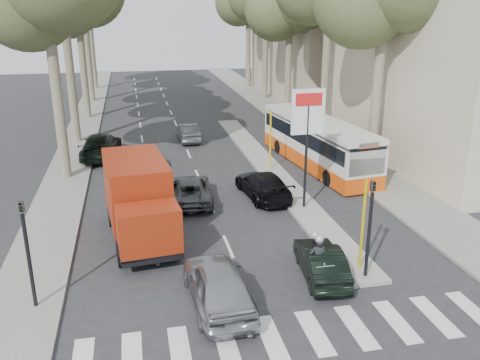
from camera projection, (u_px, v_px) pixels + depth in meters
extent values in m
plane|color=#28282B|center=(263.00, 268.00, 18.32)|extent=(120.00, 120.00, 0.00)
cube|color=gray|center=(287.00, 116.00, 43.11)|extent=(3.20, 70.00, 0.12)
cube|color=gray|center=(87.00, 118.00, 42.59)|extent=(2.40, 64.00, 0.12)
cube|color=gray|center=(270.00, 169.00, 29.11)|extent=(1.50, 26.00, 0.16)
cube|color=beige|center=(471.00, 5.00, 29.55)|extent=(11.00, 18.00, 18.00)
cube|color=#B7A88E|center=(329.00, 16.00, 50.21)|extent=(11.00, 20.00, 16.00)
cylinder|color=yellow|center=(363.00, 227.00, 17.47)|extent=(0.10, 0.10, 3.50)
cylinder|color=yellow|center=(305.00, 174.00, 23.02)|extent=(0.10, 0.10, 3.50)
cylinder|color=yellow|center=(270.00, 141.00, 28.56)|extent=(0.10, 0.10, 3.50)
cylinder|color=black|center=(306.00, 156.00, 22.74)|extent=(0.12, 0.12, 5.20)
cube|color=white|center=(308.00, 112.00, 22.09)|extent=(1.50, 0.10, 2.00)
cube|color=red|center=(309.00, 99.00, 21.85)|extent=(1.20, 0.02, 0.55)
cylinder|color=black|center=(369.00, 238.00, 17.06)|extent=(0.12, 0.12, 3.20)
imported|color=black|center=(372.00, 196.00, 16.57)|extent=(0.16, 0.41, 1.00)
cylinder|color=black|center=(30.00, 263.00, 15.37)|extent=(0.12, 0.12, 3.20)
imported|color=black|center=(23.00, 217.00, 14.88)|extent=(0.16, 0.41, 1.00)
cylinder|color=#6B604C|center=(58.00, 102.00, 26.46)|extent=(0.56, 0.56, 8.40)
cylinder|color=#6B604C|center=(71.00, 77.00, 33.74)|extent=(0.56, 0.56, 8.96)
cylinder|color=#6B604C|center=(83.00, 69.00, 41.31)|extent=(0.56, 0.56, 8.12)
sphere|color=#404D2B|center=(65.00, 5.00, 40.06)|extent=(5.20, 5.20, 5.20)
cylinder|color=#6B604C|center=(88.00, 52.00, 48.46)|extent=(0.56, 0.56, 9.52)
cylinder|color=#6B604C|center=(92.00, 50.00, 55.97)|extent=(0.56, 0.56, 8.68)
cylinder|color=#6B604C|center=(377.00, 97.00, 27.98)|extent=(0.56, 0.56, 8.40)
cylinder|color=#6B604C|center=(326.00, 72.00, 35.26)|extent=(0.56, 0.56, 9.24)
cylinder|color=#6B604C|center=(288.00, 69.00, 42.84)|extent=(0.56, 0.56, 7.84)
sphere|color=#404D2B|center=(276.00, 9.00, 41.64)|extent=(5.20, 5.20, 5.20)
cylinder|color=#6B604C|center=(265.00, 54.00, 50.07)|extent=(0.56, 0.56, 8.96)
cylinder|color=#6B604C|center=(248.00, 50.00, 57.58)|extent=(0.56, 0.56, 8.40)
sphere|color=#404D2B|center=(238.00, 2.00, 56.27)|extent=(5.20, 5.20, 5.20)
imported|color=#9FA1A6|center=(218.00, 285.00, 15.84)|extent=(1.96, 4.42, 1.48)
imported|color=black|center=(321.00, 262.00, 17.56)|extent=(1.66, 3.73, 1.19)
imported|color=#45464C|center=(190.00, 190.00, 24.38)|extent=(2.31, 4.50, 1.21)
imported|color=black|center=(263.00, 185.00, 24.94)|extent=(2.24, 4.58, 1.28)
imported|color=#9A9DA1|center=(149.00, 158.00, 29.44)|extent=(1.68, 3.66, 1.22)
imported|color=#4E5056|center=(189.00, 132.00, 35.35)|extent=(1.31, 3.71, 1.22)
imported|color=black|center=(101.00, 145.00, 31.54)|extent=(2.58, 5.28, 1.48)
cube|color=black|center=(141.00, 227.00, 20.40)|extent=(2.83, 6.19, 0.25)
cylinder|color=black|center=(122.00, 255.00, 18.34)|extent=(0.40, 0.93, 0.90)
cylinder|color=black|center=(176.00, 247.00, 18.94)|extent=(0.40, 0.93, 0.90)
cylinder|color=black|center=(112.00, 216.00, 21.74)|extent=(0.40, 0.93, 0.90)
cylinder|color=black|center=(159.00, 210.00, 22.34)|extent=(0.40, 0.93, 0.90)
cube|color=maroon|center=(149.00, 229.00, 18.04)|extent=(2.33, 1.63, 1.70)
cube|color=black|center=(151.00, 232.00, 17.40)|extent=(1.99, 0.30, 0.90)
cube|color=maroon|center=(136.00, 188.00, 20.66)|extent=(2.74, 4.41, 2.49)
cube|color=#DB4A0C|center=(316.00, 157.00, 29.91)|extent=(3.58, 10.83, 0.83)
cube|color=silver|center=(317.00, 139.00, 29.54)|extent=(3.58, 10.83, 1.39)
cube|color=black|center=(318.00, 134.00, 29.45)|extent=(3.55, 10.41, 0.79)
cube|color=silver|center=(318.00, 122.00, 29.21)|extent=(3.58, 10.83, 0.28)
cube|color=black|center=(367.00, 162.00, 24.78)|extent=(2.03, 0.30, 1.39)
cube|color=#DB4A0C|center=(369.00, 146.00, 24.51)|extent=(1.11, 0.19, 0.30)
cylinder|color=black|center=(328.00, 178.00, 26.58)|extent=(0.36, 0.91, 0.89)
cylinder|color=black|center=(363.00, 174.00, 27.22)|extent=(0.36, 0.91, 0.89)
cylinder|color=black|center=(279.00, 147.00, 32.47)|extent=(0.36, 0.91, 0.89)
cylinder|color=black|center=(308.00, 144.00, 33.11)|extent=(0.36, 0.91, 0.89)
cylinder|color=black|center=(326.00, 288.00, 16.42)|extent=(0.11, 0.65, 0.65)
cylinder|color=black|center=(310.00, 266.00, 17.83)|extent=(0.11, 0.65, 0.65)
cylinder|color=silver|center=(325.00, 276.00, 16.36)|extent=(0.06, 0.41, 0.82)
cube|color=black|center=(317.00, 272.00, 17.13)|extent=(0.23, 0.77, 0.31)
cube|color=black|center=(320.00, 268.00, 16.85)|extent=(0.31, 0.46, 0.22)
cube|color=black|center=(314.00, 262.00, 17.34)|extent=(0.29, 0.67, 0.12)
cylinder|color=silver|center=(325.00, 267.00, 16.31)|extent=(0.63, 0.05, 0.04)
imported|color=black|center=(318.00, 260.00, 16.98)|extent=(0.63, 0.42, 1.72)
imported|color=black|center=(314.00, 256.00, 17.38)|extent=(0.79, 0.44, 1.61)
sphere|color=#B2B2B7|center=(320.00, 239.00, 16.67)|extent=(0.29, 0.29, 0.29)
sphere|color=#B2B2B7|center=(315.00, 235.00, 17.09)|extent=(0.29, 0.29, 0.29)
imported|color=#45344F|center=(338.00, 152.00, 29.55)|extent=(0.78, 1.01, 1.55)
imported|color=brown|center=(351.00, 152.00, 29.38)|extent=(1.12, 0.53, 1.70)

